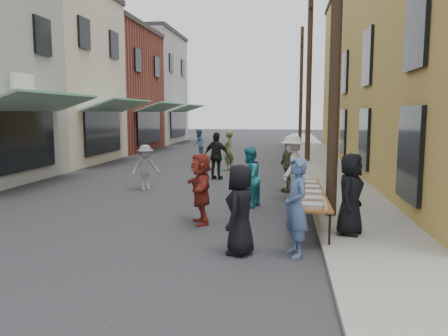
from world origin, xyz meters
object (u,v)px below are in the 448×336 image
(server, at_px, (350,194))
(utility_pole_far, at_px, (301,87))
(catering_tray_sausage, at_px, (313,205))
(guest_front_a, at_px, (240,210))
(guest_front_c, at_px, (249,177))
(serving_table, at_px, (309,194))
(utility_pole_mid, at_px, (309,73))
(utility_pole_near, at_px, (336,26))

(server, bearing_deg, utility_pole_far, 23.43)
(catering_tray_sausage, distance_m, server, 0.96)
(catering_tray_sausage, height_order, guest_front_a, guest_front_a)
(utility_pole_far, bearing_deg, server, -89.55)
(guest_front_a, distance_m, guest_front_c, 3.94)
(utility_pole_far, bearing_deg, catering_tray_sausage, -91.21)
(serving_table, distance_m, guest_front_c, 2.21)
(catering_tray_sausage, bearing_deg, utility_pole_mid, 87.76)
(utility_pole_near, height_order, utility_pole_far, same)
(utility_pole_mid, distance_m, guest_front_c, 11.75)
(serving_table, relative_size, catering_tray_sausage, 8.00)
(utility_pole_mid, relative_size, utility_pole_far, 1.00)
(utility_pole_near, distance_m, utility_pole_mid, 12.00)
(utility_pole_mid, height_order, guest_front_c, utility_pole_mid)
(utility_pole_mid, xyz_separation_m, guest_front_c, (-2.06, -10.97, -3.68))
(utility_pole_mid, height_order, guest_front_a, utility_pole_mid)
(serving_table, xyz_separation_m, server, (0.76, -1.08, 0.21))
(utility_pole_near, height_order, serving_table, utility_pole_near)
(guest_front_a, bearing_deg, utility_pole_far, -170.21)
(utility_pole_mid, bearing_deg, guest_front_a, -97.20)
(catering_tray_sausage, distance_m, guest_front_a, 1.49)
(utility_pole_mid, height_order, catering_tray_sausage, utility_pole_mid)
(utility_pole_near, bearing_deg, utility_pole_mid, 90.00)
(utility_pole_far, height_order, guest_front_a, utility_pole_far)
(guest_front_c, height_order, server, server)
(utility_pole_far, relative_size, catering_tray_sausage, 18.00)
(utility_pole_mid, relative_size, guest_front_c, 5.50)
(utility_pole_far, bearing_deg, guest_front_c, -95.11)
(utility_pole_near, height_order, guest_front_c, utility_pole_near)
(utility_pole_far, relative_size, server, 5.47)
(catering_tray_sausage, bearing_deg, utility_pole_near, 76.03)
(serving_table, height_order, guest_front_c, guest_front_c)
(serving_table, xyz_separation_m, guest_front_a, (-1.33, -2.32, 0.10))
(guest_front_c, bearing_deg, guest_front_a, 21.95)
(utility_pole_mid, xyz_separation_m, guest_front_a, (-1.88, -14.91, -3.68))
(utility_pole_near, xyz_separation_m, guest_front_c, (-2.06, 1.03, -3.68))
(utility_pole_far, distance_m, guest_front_a, 27.22)
(serving_table, distance_m, catering_tray_sausage, 1.65)
(utility_pole_mid, distance_m, guest_front_a, 15.47)
(utility_pole_near, xyz_separation_m, utility_pole_mid, (0.00, 12.00, 0.00))
(utility_pole_near, xyz_separation_m, server, (0.20, -1.67, -3.58))
(utility_pole_far, distance_m, serving_table, 24.88)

